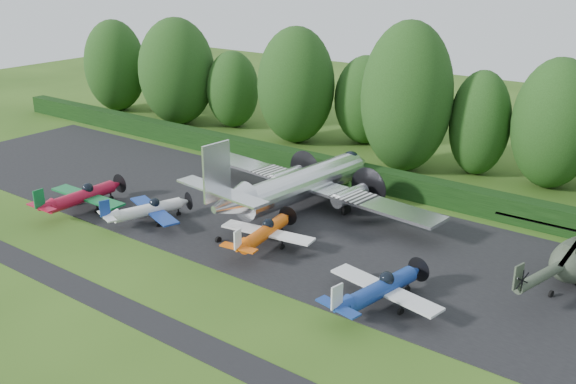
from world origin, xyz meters
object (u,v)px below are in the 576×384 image
Objects in this scene: transport_plane at (300,184)px; light_plane_red at (82,196)px; light_plane_orange at (264,233)px; light_plane_white at (148,210)px; light_plane_blue at (380,289)px.

light_plane_red is at bearing -148.90° from transport_plane.
light_plane_red is at bearing -160.02° from light_plane_orange.
light_plane_red reaches higher than light_plane_orange.
light_plane_white is 0.91× the size of light_plane_blue.
light_plane_red is 1.09× the size of light_plane_orange.
transport_plane is 17.81m from light_plane_red.
light_plane_red is at bearing 171.16° from light_plane_blue.
light_plane_blue is at bearing 2.22° from light_plane_red.
transport_plane reaches higher than light_plane_red.
light_plane_white is (-7.86, -9.34, -1.07)m from transport_plane.
light_plane_white is at bearing -136.40° from transport_plane.
transport_plane reaches higher than light_plane_orange.
transport_plane is 7.84m from light_plane_orange.
light_plane_orange is at bearing -9.12° from light_plane_white.
transport_plane reaches higher than light_plane_blue.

